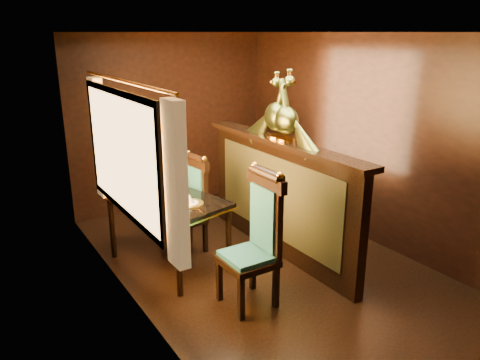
{
  "coord_description": "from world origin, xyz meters",
  "views": [
    {
      "loc": [
        -2.78,
        -3.73,
        2.5
      ],
      "look_at": [
        -0.23,
        0.28,
        0.99
      ],
      "focal_mm": 35.0,
      "sensor_mm": 36.0,
      "label": 1
    }
  ],
  "objects_px": {
    "chair_left": "(259,234)",
    "peacock_right": "(278,104)",
    "dining_table": "(166,204)",
    "peacock_left": "(286,108)",
    "chair_right": "(192,200)"
  },
  "relations": [
    {
      "from": "chair_left",
      "to": "peacock_right",
      "type": "bearing_deg",
      "value": 45.42
    },
    {
      "from": "chair_left",
      "to": "peacock_right",
      "type": "xyz_separation_m",
      "value": [
        0.8,
        0.81,
        1.05
      ]
    },
    {
      "from": "dining_table",
      "to": "chair_left",
      "type": "relative_size",
      "value": 1.12
    },
    {
      "from": "dining_table",
      "to": "peacock_right",
      "type": "bearing_deg",
      "value": -28.43
    },
    {
      "from": "peacock_left",
      "to": "peacock_right",
      "type": "distance_m",
      "value": 0.15
    },
    {
      "from": "chair_right",
      "to": "dining_table",
      "type": "bearing_deg",
      "value": -156.83
    },
    {
      "from": "chair_left",
      "to": "chair_right",
      "type": "bearing_deg",
      "value": 90.4
    },
    {
      "from": "chair_left",
      "to": "chair_right",
      "type": "distance_m",
      "value": 1.36
    },
    {
      "from": "dining_table",
      "to": "chair_left",
      "type": "bearing_deg",
      "value": -83.0
    },
    {
      "from": "chair_right",
      "to": "peacock_left",
      "type": "distance_m",
      "value": 1.54
    },
    {
      "from": "dining_table",
      "to": "peacock_left",
      "type": "distance_m",
      "value": 1.66
    },
    {
      "from": "peacock_left",
      "to": "peacock_right",
      "type": "relative_size",
      "value": 0.95
    },
    {
      "from": "dining_table",
      "to": "peacock_left",
      "type": "xyz_separation_m",
      "value": [
        1.23,
        -0.48,
        1.0
      ]
    },
    {
      "from": "dining_table",
      "to": "peacock_right",
      "type": "xyz_separation_m",
      "value": [
        1.23,
        -0.33,
        1.02
      ]
    },
    {
      "from": "peacock_left",
      "to": "peacock_right",
      "type": "xyz_separation_m",
      "value": [
        0.0,
        0.15,
        0.02
      ]
    }
  ]
}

